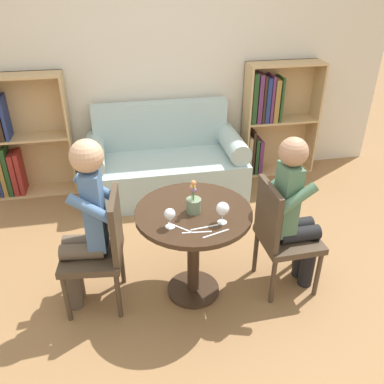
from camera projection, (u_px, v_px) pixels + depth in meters
ground_plane at (193, 290)px, 3.16m from camera, size 16.00×16.00×0.00m
back_wall at (156, 57)px, 4.21m from camera, size 5.20×0.05×2.70m
round_table at (193, 232)px, 2.88m from camera, size 0.82×0.82×0.74m
couch at (165, 165)px, 4.37m from camera, size 1.67×0.80×0.92m
bookshelf_left at (19, 141)px, 4.21m from camera, size 0.84×0.28×1.28m
bookshelf_right at (270, 117)px, 4.62m from camera, size 0.84×0.28×1.28m
chair_left at (101, 247)px, 2.84m from camera, size 0.46×0.46×0.90m
chair_right at (281, 233)px, 2.98m from camera, size 0.43×0.43×0.90m
person_left at (85, 222)px, 2.73m from camera, size 0.44×0.37×1.30m
person_right at (295, 212)px, 2.92m from camera, size 0.42×0.35×1.24m
wine_glass_left at (170, 215)px, 2.58m from camera, size 0.07×0.07×0.14m
wine_glass_right at (223, 209)px, 2.62m from camera, size 0.09×0.09×0.15m
flower_vase at (194, 203)px, 2.74m from camera, size 0.10×0.10×0.25m
knife_left_setting at (216, 234)px, 2.56m from camera, size 0.18×0.07×0.00m
fork_left_setting at (180, 228)px, 2.62m from camera, size 0.14×0.14×0.00m
knife_right_setting at (205, 227)px, 2.62m from camera, size 0.19×0.04×0.00m
fork_right_setting at (197, 232)px, 2.57m from camera, size 0.19×0.03×0.00m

